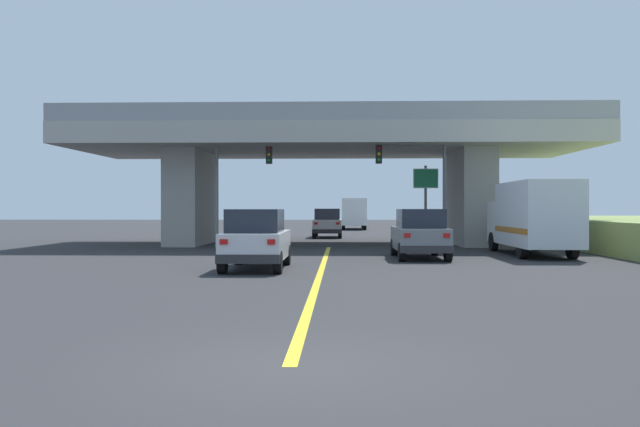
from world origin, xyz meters
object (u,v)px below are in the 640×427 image
(sedan_oncoming, at_px, (328,223))
(semi_truck_distant, at_px, (354,213))
(box_truck, at_px, (533,217))
(traffic_signal_farside, at_px, (235,175))
(highway_sign, at_px, (426,188))
(suv_crossing, at_px, (420,234))
(suv_lead, at_px, (256,239))
(traffic_signal_nearside, at_px, (421,174))

(sedan_oncoming, height_order, semi_truck_distant, semi_truck_distant)
(box_truck, height_order, sedan_oncoming, box_truck)
(traffic_signal_farside, height_order, semi_truck_distant, traffic_signal_farside)
(sedan_oncoming, distance_m, highway_sign, 12.51)
(suv_crossing, bearing_deg, sedan_oncoming, 101.47)
(suv_lead, relative_size, traffic_signal_nearside, 0.77)
(traffic_signal_farside, bearing_deg, suv_crossing, -40.51)
(box_truck, relative_size, traffic_signal_farside, 1.28)
(semi_truck_distant, bearing_deg, suv_lead, -95.36)
(sedan_oncoming, height_order, traffic_signal_farside, traffic_signal_farside)
(highway_sign, relative_size, semi_truck_distant, 0.58)
(suv_lead, bearing_deg, traffic_signal_farside, 102.24)
(box_truck, distance_m, semi_truck_distant, 36.81)
(suv_lead, bearing_deg, semi_truck_distant, 84.64)
(traffic_signal_farside, relative_size, semi_truck_distant, 0.79)
(box_truck, xyz_separation_m, traffic_signal_nearside, (-4.27, 4.65, 2.13))
(suv_crossing, bearing_deg, traffic_signal_nearside, 82.17)
(suv_lead, distance_m, box_truck, 13.18)
(traffic_signal_nearside, bearing_deg, sedan_oncoming, 111.08)
(suv_crossing, relative_size, semi_truck_distant, 0.62)
(highway_sign, xyz_separation_m, semi_truck_distant, (-3.31, 29.51, -1.53))
(suv_lead, bearing_deg, box_truck, 32.07)
(suv_lead, relative_size, sedan_oncoming, 0.95)
(traffic_signal_farside, bearing_deg, suv_lead, -77.76)
(suv_crossing, relative_size, sedan_oncoming, 0.98)
(traffic_signal_farside, relative_size, highway_sign, 1.35)
(highway_sign, height_order, semi_truck_distant, highway_sign)
(box_truck, distance_m, traffic_signal_nearside, 6.66)
(suv_lead, bearing_deg, highway_sign, 61.62)
(box_truck, xyz_separation_m, sedan_oncoming, (-9.28, 17.66, -0.65))
(suv_lead, relative_size, box_truck, 0.60)
(traffic_signal_nearside, xyz_separation_m, semi_truck_distant, (-2.84, 31.47, -2.21))
(traffic_signal_nearside, height_order, highway_sign, traffic_signal_nearside)
(box_truck, height_order, traffic_signal_nearside, traffic_signal_nearside)
(sedan_oncoming, xyz_separation_m, traffic_signal_farside, (-4.59, -12.13, 2.76))
(highway_sign, bearing_deg, traffic_signal_farside, -173.89)
(suv_lead, distance_m, traffic_signal_farside, 13.11)
(traffic_signal_farside, distance_m, highway_sign, 10.14)
(box_truck, bearing_deg, semi_truck_distant, 101.14)
(suv_lead, bearing_deg, sedan_oncoming, 85.66)
(traffic_signal_nearside, bearing_deg, suv_crossing, -97.31)
(semi_truck_distant, bearing_deg, traffic_signal_nearside, -84.83)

